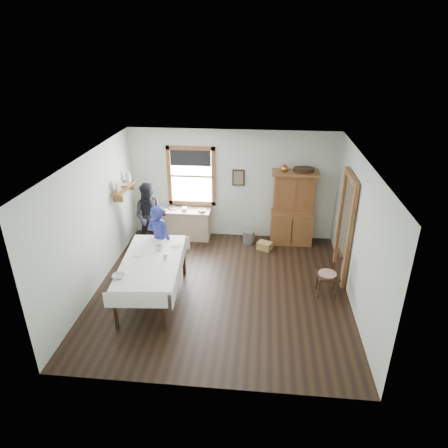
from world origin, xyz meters
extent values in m
cube|color=black|center=(0.00, 0.00, 0.01)|extent=(5.00, 5.00, 0.01)
cube|color=beige|center=(0.00, 0.00, 2.70)|extent=(5.00, 5.00, 0.01)
cube|color=silver|center=(0.00, 2.50, 1.35)|extent=(5.00, 0.01, 2.70)
cube|color=silver|center=(0.00, -2.50, 1.35)|extent=(5.00, 0.01, 2.70)
cube|color=silver|center=(-2.50, 0.00, 1.35)|extent=(0.01, 5.00, 2.70)
cube|color=silver|center=(2.50, 0.00, 1.35)|extent=(0.01, 5.00, 2.70)
cube|color=white|center=(-1.00, 2.48, 1.55)|extent=(1.00, 0.02, 1.30)
cube|color=brown|center=(-1.00, 2.46, 2.25)|extent=(1.18, 0.06, 0.09)
cube|color=brown|center=(-1.00, 2.46, 0.85)|extent=(1.18, 0.06, 0.09)
cube|color=brown|center=(-1.54, 2.46, 1.55)|extent=(0.09, 0.06, 1.48)
cube|color=brown|center=(-0.46, 2.46, 1.55)|extent=(0.09, 0.06, 1.48)
cube|color=black|center=(-1.00, 2.44, 2.01)|extent=(0.98, 0.03, 0.38)
cube|color=#484033|center=(2.47, 0.85, 1.05)|extent=(0.03, 0.90, 2.10)
cube|color=brown|center=(2.44, 0.34, 1.05)|extent=(0.08, 0.12, 2.10)
cube|color=brown|center=(2.44, 1.36, 1.05)|extent=(0.08, 0.12, 2.10)
cube|color=brown|center=(2.44, 0.85, 2.16)|extent=(0.08, 1.14, 0.12)
cube|color=brown|center=(-2.37, 1.50, 1.55)|extent=(0.24, 1.00, 0.04)
cube|color=brown|center=(-2.37, 1.10, 1.45)|extent=(0.22, 0.03, 0.18)
cube|color=brown|center=(-2.37, 1.90, 1.45)|extent=(0.22, 0.03, 0.18)
cube|color=tan|center=(-2.37, 1.20, 1.68)|extent=(0.03, 0.22, 0.24)
cylinder|color=silver|center=(-2.37, 1.85, 1.68)|extent=(0.12, 0.12, 0.22)
cube|color=#311C11|center=(0.15, 2.46, 1.55)|extent=(0.30, 0.04, 0.40)
torus|color=black|center=(2.45, 0.30, 1.72)|extent=(0.01, 0.27, 0.27)
cube|color=tan|center=(-1.18, 2.21, 0.38)|extent=(1.33, 0.51, 0.76)
cube|color=brown|center=(1.48, 2.21, 0.91)|extent=(1.07, 0.52, 1.82)
cube|color=white|center=(-1.28, -0.40, 0.42)|extent=(1.28, 2.19, 0.84)
cube|color=#311C11|center=(2.07, 0.04, 0.48)|extent=(0.48, 0.48, 0.96)
cube|color=#929599|center=(0.45, 2.08, 0.16)|extent=(0.38, 0.38, 0.33)
cube|color=#A17E49|center=(0.85, 1.78, 0.10)|extent=(0.39, 0.35, 0.19)
imported|color=navy|center=(-1.35, 0.52, 0.73)|extent=(0.63, 0.53, 1.45)
imported|color=black|center=(-1.86, 1.65, 0.75)|extent=(0.78, 0.64, 1.49)
imported|color=silver|center=(-1.23, -0.02, 0.90)|extent=(0.18, 0.18, 0.11)
imported|color=silver|center=(-1.02, -0.37, 0.89)|extent=(0.11, 0.11, 0.09)
imported|color=silver|center=(-1.68, -1.04, 0.87)|extent=(0.25, 0.25, 0.06)
imported|color=brown|center=(-1.55, 2.22, 0.77)|extent=(0.25, 0.27, 0.02)
imported|color=silver|center=(-0.71, 2.13, 0.79)|extent=(0.22, 0.22, 0.06)
imported|color=silver|center=(-2.37, 1.55, 1.60)|extent=(0.22, 0.22, 0.05)
camera|label=1|loc=(0.72, -6.69, 4.60)|focal=32.00mm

